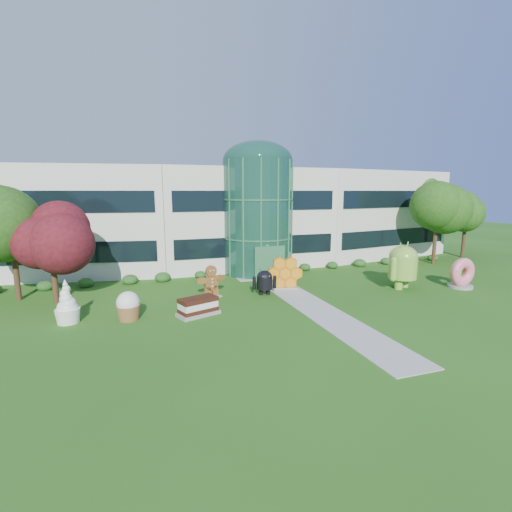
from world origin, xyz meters
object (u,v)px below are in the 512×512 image
object	(u,v)px
android_green	(403,263)
android_black	(265,280)
donut	(461,273)
gingerbread	(211,281)

from	to	relation	value
android_green	android_black	distance (m)	10.56
android_green	donut	bearing A→B (deg)	-40.11
android_green	gingerbread	size ratio (longest dim) A/B	1.57
android_green	gingerbread	xyz separation A→B (m)	(-14.07, 2.24, -0.78)
android_black	donut	size ratio (longest dim) A/B	0.88
android_black	gingerbread	bearing A→B (deg)	178.38
donut	gingerbread	world-z (taller)	donut
gingerbread	donut	bearing A→B (deg)	-30.65
donut	gingerbread	xyz separation A→B (m)	(-18.39, 3.54, -0.03)
android_green	donut	distance (m)	4.58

